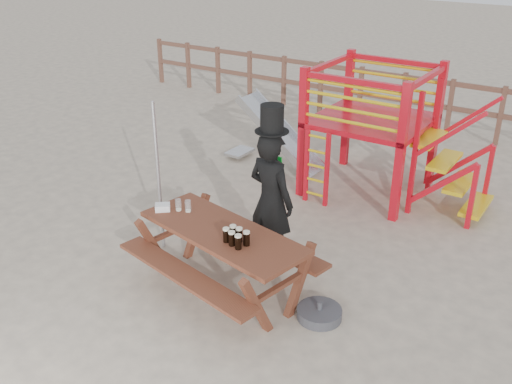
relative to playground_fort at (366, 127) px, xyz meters
name	(u,v)px	position (x,y,z in m)	size (l,w,h in m)	color
ground	(229,287)	(-0.12, -3.58, -1.07)	(60.00, 60.00, 0.00)	#C4B298
back_fence	(427,98)	(-0.12, 3.42, -0.34)	(15.09, 0.09, 1.20)	brown
playground_fort	(366,127)	(0.00, 0.00, 0.00)	(4.71, 1.84, 2.10)	red
picnic_table	(223,253)	(-0.15, -3.65, -0.55)	(2.35, 1.83, 0.82)	brown
man_with_hat	(271,197)	(0.00, -2.84, -0.11)	(0.72, 0.54, 2.14)	black
metal_pole	(159,178)	(-1.45, -3.29, -0.04)	(0.05, 0.05, 2.06)	#B2B2B7
parasol_base	(319,313)	(1.08, -3.50, -1.01)	(0.51, 0.51, 0.22)	#3C3C41
paper_bag	(163,207)	(-1.07, -3.66, -0.21)	(0.18, 0.14, 0.08)	white
stout_pints	(236,237)	(0.16, -3.81, -0.16)	(0.30, 0.22, 0.17)	black
empty_glasses	(183,206)	(-0.84, -3.53, -0.18)	(0.19, 0.12, 0.15)	silver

